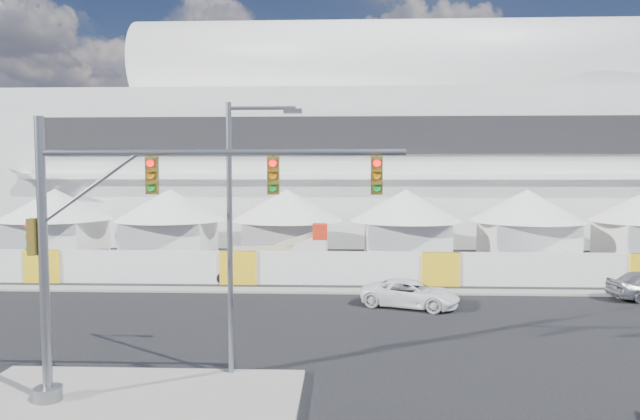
{
  "coord_description": "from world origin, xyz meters",
  "views": [
    {
      "loc": [
        0.27,
        -19.09,
        6.82
      ],
      "look_at": [
        -0.92,
        10.0,
        4.79
      ],
      "focal_mm": 32.0,
      "sensor_mm": 36.0,
      "label": 1
    }
  ],
  "objects_px": {
    "pickup_curb": "(410,293)",
    "boom_lift": "(254,266)",
    "streetlight_median": "(237,219)",
    "traffic_mast": "(116,246)",
    "lot_car_a": "(566,262)"
  },
  "relations": [
    {
      "from": "pickup_curb",
      "to": "boom_lift",
      "type": "bearing_deg",
      "value": 74.58
    },
    {
      "from": "streetlight_median",
      "to": "traffic_mast",
      "type": "bearing_deg",
      "value": -140.0
    },
    {
      "from": "lot_car_a",
      "to": "boom_lift",
      "type": "bearing_deg",
      "value": 110.55
    },
    {
      "from": "pickup_curb",
      "to": "traffic_mast",
      "type": "relative_size",
      "value": 0.45
    },
    {
      "from": "pickup_curb",
      "to": "streetlight_median",
      "type": "bearing_deg",
      "value": 165.86
    },
    {
      "from": "lot_car_a",
      "to": "boom_lift",
      "type": "distance_m",
      "value": 20.82
    },
    {
      "from": "boom_lift",
      "to": "streetlight_median",
      "type": "bearing_deg",
      "value": -87.37
    },
    {
      "from": "lot_car_a",
      "to": "streetlight_median",
      "type": "height_order",
      "value": "streetlight_median"
    },
    {
      "from": "lot_car_a",
      "to": "streetlight_median",
      "type": "xyz_separation_m",
      "value": [
        -18.42,
        -20.24,
        4.56
      ]
    },
    {
      "from": "lot_car_a",
      "to": "streetlight_median",
      "type": "distance_m",
      "value": 27.75
    },
    {
      "from": "streetlight_median",
      "to": "boom_lift",
      "type": "xyz_separation_m",
      "value": [
        -2.02,
        16.3,
        -4.28
      ]
    },
    {
      "from": "traffic_mast",
      "to": "boom_lift",
      "type": "bearing_deg",
      "value": 87.03
    },
    {
      "from": "pickup_curb",
      "to": "traffic_mast",
      "type": "bearing_deg",
      "value": 162.05
    },
    {
      "from": "pickup_curb",
      "to": "streetlight_median",
      "type": "distance_m",
      "value": 12.91
    },
    {
      "from": "boom_lift",
      "to": "traffic_mast",
      "type": "bearing_deg",
      "value": -97.4
    }
  ]
}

